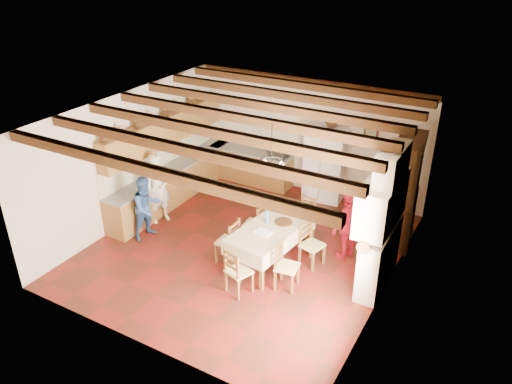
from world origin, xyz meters
The scene contains 31 objects.
floor centered at (0.00, 0.00, -0.01)m, with size 6.00×6.50×0.02m, color #4F1D13.
ceiling centered at (0.00, 0.00, 3.01)m, with size 6.00×6.50×0.02m, color silver.
wall_back centered at (0.00, 3.26, 1.50)m, with size 6.00×0.02×3.00m, color beige.
wall_front centered at (0.00, -3.26, 1.50)m, with size 6.00×0.02×3.00m, color beige.
wall_left centered at (-3.01, 0.00, 1.50)m, with size 0.02×6.50×3.00m, color beige.
wall_right centered at (3.01, 0.00, 1.50)m, with size 0.02×6.50×3.00m, color beige.
ceiling_beams centered at (0.00, 0.00, 2.91)m, with size 6.00×6.30×0.16m, color #3D250F, non-canonical shape.
lower_cabinets_left centered at (-2.70, 1.05, 0.43)m, with size 0.60×4.30×0.86m, color brown.
lower_cabinets_back centered at (-1.55, 2.95, 0.43)m, with size 2.30×0.60×0.86m, color brown.
countertop_left centered at (-2.70, 1.05, 0.88)m, with size 0.62×4.30×0.04m, color slate.
countertop_back centered at (-1.55, 2.95, 0.88)m, with size 2.34×0.62×0.04m, color slate.
backsplash_left centered at (-2.98, 1.05, 1.20)m, with size 0.03×4.30×0.60m, color beige.
backsplash_back centered at (-1.55, 3.23, 1.20)m, with size 2.30×0.03×0.60m, color beige.
upper_cabinets centered at (-2.83, 1.05, 1.85)m, with size 0.35×4.20×0.70m, color brown.
fireplace centered at (2.72, 0.20, 1.40)m, with size 0.56×1.60×2.80m, color beige, non-canonical shape.
wall_picture centered at (1.55, 3.23, 1.85)m, with size 0.34×0.03×0.42m, color #302013.
refrigerator centered at (0.55, 3.07, 0.96)m, with size 0.96×0.79×1.92m, color white.
hutch centered at (2.75, 1.97, 1.18)m, with size 0.55×1.30×2.36m, color #332311, non-canonical shape.
dining_table centered at (0.70, -0.19, 0.74)m, with size 1.18×1.99×0.83m.
chandelier centered at (0.70, -0.19, 2.25)m, with size 0.47×0.47×0.03m, color black.
chair_left_near centered at (-0.08, -0.56, 0.48)m, with size 0.42×0.40×0.96m, color brown, non-canonical shape.
chair_left_far centered at (0.05, 0.30, 0.48)m, with size 0.42×0.40×0.96m, color brown, non-canonical shape.
chair_right_near centered at (1.36, -0.75, 0.48)m, with size 0.42×0.40×0.96m, color brown, non-canonical shape.
chair_right_far centered at (1.47, 0.16, 0.48)m, with size 0.42×0.40×0.96m, color brown, non-canonical shape.
chair_end_near centered at (0.65, -1.31, 0.48)m, with size 0.42×0.40×0.96m, color brown, non-canonical shape.
chair_end_far centered at (0.86, 1.05, 0.48)m, with size 0.42×0.40×0.96m, color brown, non-canonical shape.
person_man centered at (-2.34, 0.07, 0.84)m, with size 0.61×0.40×1.68m, color silver.
person_woman_blue centered at (-2.12, -0.60, 0.72)m, with size 0.70×0.54×1.44m, color #305697.
person_woman_red centered at (1.99, 0.76, 0.76)m, with size 0.89×0.37×1.52m, color #AE1020.
microwave centered at (-0.73, 2.95, 1.04)m, with size 0.49×0.33×0.27m, color silver.
fridge_vase centered at (0.62, 3.07, 2.08)m, with size 0.31×0.31×0.32m, color #332311.
Camera 1 is at (4.61, -7.71, 5.94)m, focal length 35.00 mm.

